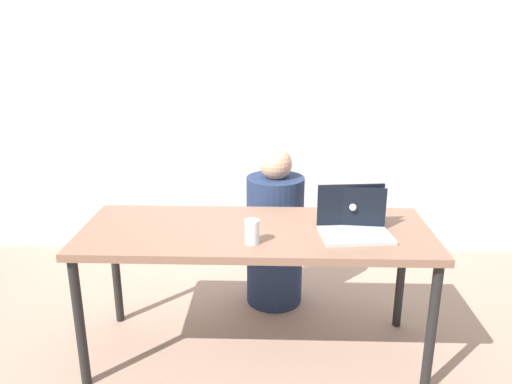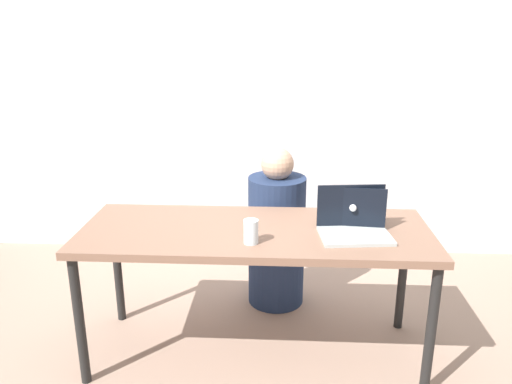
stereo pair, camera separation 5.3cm
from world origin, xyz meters
The scene contains 7 objects.
ground_plane centered at (0.00, 0.00, 0.00)m, with size 12.00×12.00×0.00m, color gray.
back_wall centered at (0.00, 1.46, 1.16)m, with size 4.74×0.10×2.31m, color silver.
desk centered at (0.00, 0.00, 0.68)m, with size 1.82×0.70×0.75m.
person_at_center centered at (0.11, 0.58, 0.47)m, with size 0.40×0.40×1.05m.
laptop_front_right centered at (0.50, -0.05, 0.80)m, with size 0.37×0.30×0.24m.
laptop_back_right centered at (0.51, 0.10, 0.80)m, with size 0.36×0.28×0.23m.
water_glass_center centered at (-0.01, -0.18, 0.80)m, with size 0.07×0.07×0.12m.
Camera 2 is at (0.13, -2.42, 1.73)m, focal length 35.00 mm.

